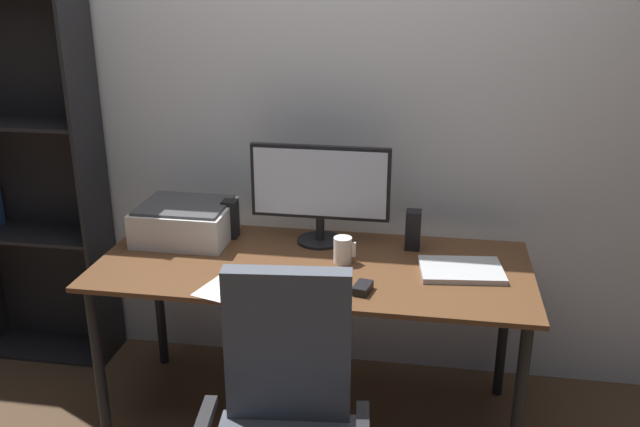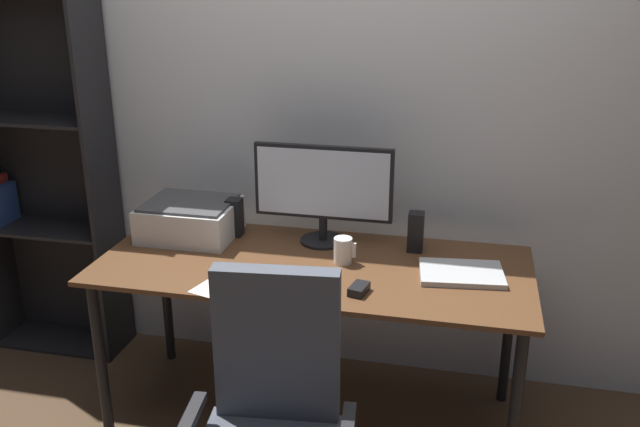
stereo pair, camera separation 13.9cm
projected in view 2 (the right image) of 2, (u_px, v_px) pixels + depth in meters
name	position (u px, v px, depth m)	size (l,w,h in m)	color
ground_plane	(313.00, 416.00, 3.03)	(12.00, 12.00, 0.00)	#4C3826
back_wall	(340.00, 101.00, 3.09)	(6.40, 0.10, 2.60)	silver
desk	(313.00, 280.00, 2.81)	(1.75, 0.75, 0.74)	#56351E
monitor	(323.00, 188.00, 2.91)	(0.60, 0.20, 0.43)	black
keyboard	(295.00, 285.00, 2.57)	(0.29, 0.11, 0.02)	#B7BABC
mouse	(359.00, 289.00, 2.52)	(0.06, 0.10, 0.03)	black
coffee_mug	(343.00, 250.00, 2.77)	(0.09, 0.07, 0.11)	white
laptop	(461.00, 273.00, 2.67)	(0.32, 0.23, 0.02)	#B7BABC
speaker_left	(235.00, 217.00, 3.04)	(0.06, 0.07, 0.17)	black
speaker_right	(416.00, 232.00, 2.88)	(0.06, 0.07, 0.17)	black
printer	(190.00, 219.00, 3.04)	(0.40, 0.34, 0.16)	silver
paper_sheet	(234.00, 283.00, 2.61)	(0.21, 0.30, 0.00)	white
bookshelf	(44.00, 175.00, 3.36)	(0.68, 0.28, 1.83)	black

